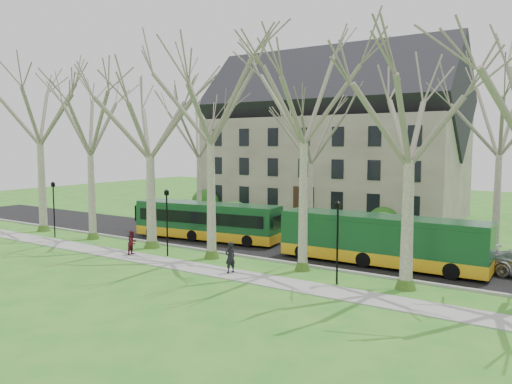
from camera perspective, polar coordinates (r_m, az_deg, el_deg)
ground at (r=30.55m, az=-0.44°, el=-8.35°), size 120.00×120.00×0.00m
sidewalk at (r=28.56m, az=-3.27°, el=-9.28°), size 70.00×2.00×0.06m
road at (r=35.14m, az=4.57°, el=-6.48°), size 80.00×8.00×0.06m
curb at (r=31.76m, az=1.07°, el=-7.68°), size 80.00×0.25×0.14m
building at (r=53.61m, az=8.53°, el=6.25°), size 26.50×12.20×16.00m
tree_row_verge at (r=29.92m, az=-0.13°, el=4.90°), size 49.00×7.00×14.00m
tree_row_far at (r=39.89m, az=6.75°, el=3.58°), size 33.00×7.00×12.00m
lamp_row at (r=29.22m, az=-1.54°, el=-3.83°), size 36.22×0.22×4.30m
hedges at (r=44.52m, az=4.57°, el=-2.67°), size 30.60×8.60×2.00m
bus_lead at (r=38.08m, az=-5.64°, el=-3.29°), size 11.79×3.79×2.90m
bus_follow at (r=30.96m, az=14.06°, el=-5.30°), size 12.34×2.72×3.08m
pedestrian_a at (r=28.38m, az=-2.97°, el=-7.47°), size 0.61×0.75×1.77m
pedestrian_b at (r=33.94m, az=-13.93°, el=-5.64°), size 0.73×0.87×1.58m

